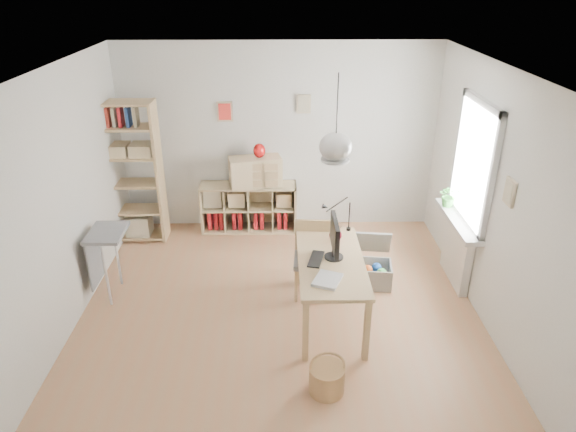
{
  "coord_description": "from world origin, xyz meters",
  "views": [
    {
      "loc": [
        0.01,
        -4.86,
        3.53
      ],
      "look_at": [
        0.1,
        0.3,
        1.05
      ],
      "focal_mm": 32.0,
      "sensor_mm": 36.0,
      "label": 1
    }
  ],
  "objects_px": {
    "storage_chest": "(369,268)",
    "drawer_chest": "(255,171)",
    "desk": "(331,267)",
    "chair": "(313,254)",
    "tall_bookshelf": "(131,167)",
    "cube_shelf": "(248,210)",
    "monitor": "(335,237)"
  },
  "relations": [
    {
      "from": "tall_bookshelf",
      "to": "monitor",
      "type": "height_order",
      "value": "tall_bookshelf"
    },
    {
      "from": "desk",
      "to": "drawer_chest",
      "type": "height_order",
      "value": "drawer_chest"
    },
    {
      "from": "desk",
      "to": "tall_bookshelf",
      "type": "height_order",
      "value": "tall_bookshelf"
    },
    {
      "from": "cube_shelf",
      "to": "drawer_chest",
      "type": "bearing_deg",
      "value": -17.2
    },
    {
      "from": "storage_chest",
      "to": "monitor",
      "type": "xyz_separation_m",
      "value": [
        -0.53,
        -0.7,
        0.81
      ]
    },
    {
      "from": "monitor",
      "to": "tall_bookshelf",
      "type": "bearing_deg",
      "value": 143.68
    },
    {
      "from": "chair",
      "to": "tall_bookshelf",
      "type": "bearing_deg",
      "value": 154.13
    },
    {
      "from": "desk",
      "to": "drawer_chest",
      "type": "xyz_separation_m",
      "value": [
        -0.89,
        2.19,
        0.27
      ]
    },
    {
      "from": "cube_shelf",
      "to": "monitor",
      "type": "xyz_separation_m",
      "value": [
        1.06,
        -2.2,
        0.7
      ]
    },
    {
      "from": "cube_shelf",
      "to": "desk",
      "type": "bearing_deg",
      "value": -65.39
    },
    {
      "from": "storage_chest",
      "to": "cube_shelf",
      "type": "bearing_deg",
      "value": 143.65
    },
    {
      "from": "desk",
      "to": "drawer_chest",
      "type": "bearing_deg",
      "value": 112.1
    },
    {
      "from": "cube_shelf",
      "to": "drawer_chest",
      "type": "distance_m",
      "value": 0.65
    },
    {
      "from": "tall_bookshelf",
      "to": "monitor",
      "type": "distance_m",
      "value": 3.25
    },
    {
      "from": "chair",
      "to": "monitor",
      "type": "bearing_deg",
      "value": -64.73
    },
    {
      "from": "tall_bookshelf",
      "to": "drawer_chest",
      "type": "height_order",
      "value": "tall_bookshelf"
    },
    {
      "from": "desk",
      "to": "cube_shelf",
      "type": "relative_size",
      "value": 1.07
    },
    {
      "from": "desk",
      "to": "cube_shelf",
      "type": "distance_m",
      "value": 2.48
    },
    {
      "from": "storage_chest",
      "to": "drawer_chest",
      "type": "xyz_separation_m",
      "value": [
        -1.46,
        1.46,
        0.74
      ]
    },
    {
      "from": "desk",
      "to": "monitor",
      "type": "distance_m",
      "value": 0.35
    },
    {
      "from": "cube_shelf",
      "to": "storage_chest",
      "type": "distance_m",
      "value": 2.19
    },
    {
      "from": "desk",
      "to": "monitor",
      "type": "relative_size",
      "value": 2.94
    },
    {
      "from": "desk",
      "to": "storage_chest",
      "type": "relative_size",
      "value": 2.22
    },
    {
      "from": "desk",
      "to": "cube_shelf",
      "type": "bearing_deg",
      "value": 114.61
    },
    {
      "from": "storage_chest",
      "to": "drawer_chest",
      "type": "bearing_deg",
      "value": 141.95
    },
    {
      "from": "tall_bookshelf",
      "to": "chair",
      "type": "distance_m",
      "value": 2.88
    },
    {
      "from": "desk",
      "to": "storage_chest",
      "type": "height_order",
      "value": "desk"
    },
    {
      "from": "chair",
      "to": "drawer_chest",
      "type": "distance_m",
      "value": 1.87
    },
    {
      "from": "chair",
      "to": "cube_shelf",
      "type": "bearing_deg",
      "value": 121.44
    },
    {
      "from": "storage_chest",
      "to": "desk",
      "type": "bearing_deg",
      "value": -120.82
    },
    {
      "from": "chair",
      "to": "storage_chest",
      "type": "bearing_deg",
      "value": 20.19
    },
    {
      "from": "cube_shelf",
      "to": "monitor",
      "type": "height_order",
      "value": "monitor"
    }
  ]
}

